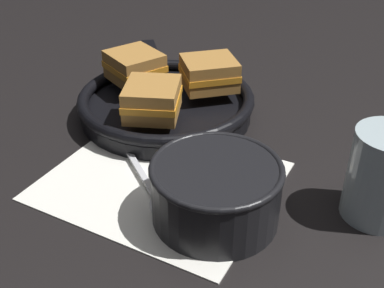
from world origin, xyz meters
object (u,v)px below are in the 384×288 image
sandwich_near_left (152,99)px  sandwich_far_left (135,66)px  spoon (156,198)px  drinking_glass (383,176)px  skillet (166,103)px  soup_bowl (216,189)px  sandwich_near_right (209,73)px

sandwich_near_left → sandwich_far_left: (-0.10, 0.08, 0.00)m
spoon → sandwich_far_left: 0.28m
spoon → drinking_glass: bearing=62.1°
spoon → skillet: 0.22m
soup_bowl → spoon: (-0.07, -0.02, -0.03)m
soup_bowl → skillet: soup_bowl is taller
sandwich_near_right → sandwich_near_left: bearing=-99.2°
skillet → sandwich_near_right: (0.05, 0.05, 0.04)m
sandwich_far_left → drinking_glass: drinking_glass is taller
skillet → drinking_glass: (0.35, -0.06, 0.03)m
sandwich_near_left → sandwich_far_left: bearing=140.8°
sandwich_far_left → skillet: bearing=-8.1°
soup_bowl → sandwich_near_right: bearing=123.4°
spoon → sandwich_near_left: (-0.09, 0.12, 0.06)m
spoon → sandwich_far_left: (-0.19, 0.20, 0.06)m
spoon → drinking_glass: (0.23, 0.13, 0.05)m
sandwich_near_left → drinking_glass: 0.32m
spoon → sandwich_near_left: 0.16m
sandwich_near_left → soup_bowl: bearing=-31.2°
skillet → sandwich_near_left: size_ratio=3.02×
spoon → skillet: bearing=155.6°
sandwich_near_right → sandwich_far_left: bearing=-159.2°
soup_bowl → sandwich_near_left: (-0.17, 0.10, 0.02)m
sandwich_near_right → sandwich_far_left: size_ratio=1.08×
soup_bowl → sandwich_far_left: 0.32m
sandwich_near_right → drinking_glass: bearing=-20.6°
sandwich_near_right → skillet: bearing=-130.9°
spoon → sandwich_near_right: bearing=139.9°
spoon → sandwich_near_right: size_ratio=1.35×
sandwich_far_left → drinking_glass: (0.41, -0.07, -0.01)m
sandwich_near_right → drinking_glass: (0.30, -0.11, -0.01)m
skillet → sandwich_near_right: bearing=49.1°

